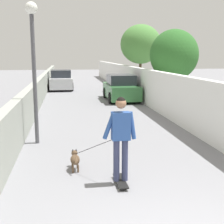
# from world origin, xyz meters

# --- Properties ---
(ground_plane) EXTENTS (80.00, 80.00, 0.00)m
(ground_plane) POSITION_xyz_m (14.00, 0.00, 0.00)
(ground_plane) COLOR gray
(wall_left) EXTENTS (48.00, 0.30, 1.40)m
(wall_left) POSITION_xyz_m (12.00, 2.96, 0.70)
(wall_left) COLOR #999E93
(wall_left) RESTS_ON ground
(fence_right) EXTENTS (48.00, 0.30, 1.93)m
(fence_right) POSITION_xyz_m (12.00, -2.96, 0.96)
(fence_right) COLOR white
(fence_right) RESTS_ON ground
(tree_right_near) EXTENTS (2.97, 2.97, 4.89)m
(tree_right_near) POSITION_xyz_m (19.00, -4.04, 3.46)
(tree_right_near) COLOR #473523
(tree_right_near) RESTS_ON ground
(tree_right_mid) EXTENTS (2.65, 2.65, 4.09)m
(tree_right_mid) POSITION_xyz_m (13.00, -4.44, 2.69)
(tree_right_mid) COLOR brown
(tree_right_mid) RESTS_ON ground
(lamp_post) EXTENTS (0.36, 0.36, 4.21)m
(lamp_post) POSITION_xyz_m (6.10, 2.41, 2.89)
(lamp_post) COLOR #4C4C51
(lamp_post) RESTS_ON ground
(skateboard) EXTENTS (0.80, 0.21, 0.08)m
(skateboard) POSITION_xyz_m (2.66, 0.39, 0.07)
(skateboard) COLOR black
(skateboard) RESTS_ON ground
(person_skateboarder) EXTENTS (0.23, 0.71, 1.79)m
(person_skateboarder) POSITION_xyz_m (2.66, 0.39, 1.14)
(person_skateboarder) COLOR #333859
(person_skateboarder) RESTS_ON skateboard
(dog) EXTENTS (1.29, 1.04, 1.06)m
(dog) POSITION_xyz_m (3.63, 1.31, 0.27)
(dog) COLOR brown
(dog) RESTS_ON ground
(car_near) EXTENTS (3.94, 1.80, 1.54)m
(car_near) POSITION_xyz_m (14.76, -1.81, 0.71)
(car_near) COLOR #336B38
(car_near) RESTS_ON ground
(car_far) EXTENTS (4.08, 1.80, 1.54)m
(car_far) POSITION_xyz_m (21.31, 1.81, 0.71)
(car_far) COLOR silver
(car_far) RESTS_ON ground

